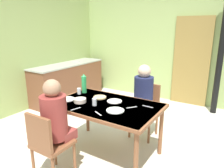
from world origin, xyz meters
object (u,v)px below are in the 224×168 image
(dining_table, at_px, (106,109))
(chair_far_diner, at_px, (146,107))
(chair_near_diner, at_px, (48,143))
(kitchen_counter, at_px, (69,81))
(serving_bowl_center, at_px, (80,100))
(person_near_diner, at_px, (55,116))
(water_bottle_green_near, at_px, (84,84))
(person_far_diner, at_px, (143,92))

(dining_table, bearing_deg, chair_far_diner, 73.75)
(dining_table, distance_m, chair_near_diner, 0.88)
(kitchen_counter, relative_size, serving_bowl_center, 12.07)
(person_near_diner, distance_m, water_bottle_green_near, 0.99)
(dining_table, distance_m, serving_bowl_center, 0.39)
(kitchen_counter, relative_size, chair_far_diner, 2.36)
(chair_near_diner, bearing_deg, dining_table, 72.77)
(person_near_diner, distance_m, person_far_diner, 1.46)
(kitchen_counter, height_order, person_far_diner, person_far_diner)
(dining_table, height_order, chair_far_diner, chair_far_diner)
(person_far_diner, distance_m, water_bottle_green_near, 0.94)
(chair_near_diner, bearing_deg, chair_far_diner, 73.26)
(chair_far_diner, bearing_deg, water_bottle_green_near, 35.00)
(kitchen_counter, bearing_deg, person_far_diner, -18.85)
(water_bottle_green_near, bearing_deg, kitchen_counter, 141.12)
(dining_table, height_order, person_near_diner, person_near_diner)
(kitchen_counter, bearing_deg, chair_near_diner, -50.94)
(dining_table, relative_size, water_bottle_green_near, 4.81)
(chair_far_diner, xyz_separation_m, serving_bowl_center, (-0.59, -0.95, 0.29))
(person_near_diner, bearing_deg, water_bottle_green_near, 109.49)
(kitchen_counter, bearing_deg, serving_bowl_center, -42.36)
(person_near_diner, bearing_deg, serving_bowl_center, 99.61)
(dining_table, relative_size, chair_near_diner, 1.67)
(dining_table, relative_size, chair_far_diner, 1.67)
(person_near_diner, xyz_separation_m, serving_bowl_center, (-0.09, 0.55, 0.00))
(chair_far_diner, xyz_separation_m, person_far_diner, (-0.00, -0.14, 0.28))
(kitchen_counter, distance_m, person_far_diner, 2.53)
(kitchen_counter, height_order, chair_far_diner, kitchen_counter)
(person_far_diner, bearing_deg, chair_far_diner, -90.00)
(person_far_diner, bearing_deg, water_bottle_green_near, 28.13)
(kitchen_counter, relative_size, person_far_diner, 2.66)
(chair_near_diner, relative_size, serving_bowl_center, 5.12)
(chair_near_diner, xyz_separation_m, serving_bowl_center, (-0.09, 0.69, 0.29))
(chair_near_diner, distance_m, person_near_diner, 0.31)
(chair_far_diner, relative_size, water_bottle_green_near, 2.88)
(dining_table, distance_m, water_bottle_green_near, 0.67)
(chair_far_diner, xyz_separation_m, person_near_diner, (-0.49, -1.51, 0.28))
(kitchen_counter, relative_size, water_bottle_green_near, 6.79)
(serving_bowl_center, bearing_deg, chair_near_diner, -82.27)
(dining_table, height_order, person_far_diner, person_far_diner)
(dining_table, relative_size, serving_bowl_center, 8.56)
(dining_table, xyz_separation_m, water_bottle_green_near, (-0.58, 0.24, 0.21))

